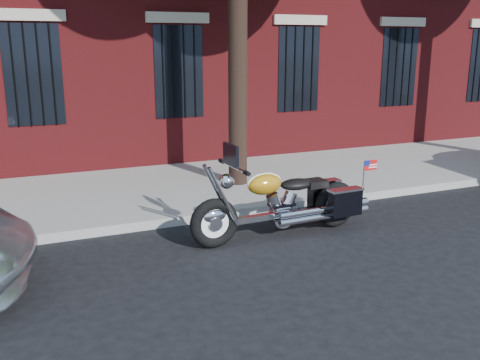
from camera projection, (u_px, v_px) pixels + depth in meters
name	position (u px, v px, depth m)	size (l,w,h in m)	color
ground	(283.00, 243.00, 7.78)	(120.00, 120.00, 0.00)	black
curb	(245.00, 211.00, 8.99)	(40.00, 0.16, 0.15)	gray
sidewalk	(208.00, 185.00, 10.67)	(40.00, 3.60, 0.15)	gray
motorcycle	(287.00, 204.00, 7.95)	(2.93, 0.88, 1.47)	black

